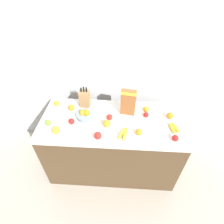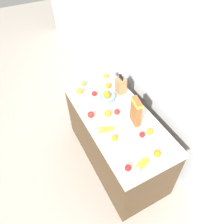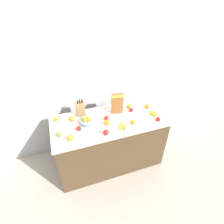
{
  "view_description": "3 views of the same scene",
  "coord_description": "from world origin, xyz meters",
  "px_view_note": "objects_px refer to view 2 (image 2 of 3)",
  "views": [
    {
      "loc": [
        0.09,
        -1.49,
        2.36
      ],
      "look_at": [
        -0.0,
        0.06,
        1.0
      ],
      "focal_mm": 28.0,
      "sensor_mm": 36.0,
      "label": 1
    },
    {
      "loc": [
        1.56,
        -0.91,
        2.84
      ],
      "look_at": [
        -0.01,
        -0.06,
        1.0
      ],
      "focal_mm": 35.0,
      "sensor_mm": 36.0,
      "label": 2
    },
    {
      "loc": [
        -0.62,
        -1.94,
        2.55
      ],
      "look_at": [
        0.06,
        0.02,
        1.04
      ],
      "focal_mm": 28.0,
      "sensor_mm": 36.0,
      "label": 3
    }
  ],
  "objects_px": {
    "apple_rightmost": "(142,135)",
    "knife_block": "(121,85)",
    "orange_front_center": "(108,113)",
    "apple_leftmost": "(84,83)",
    "orange_by_cereal": "(108,85)",
    "banana_bunch_left": "(106,129)",
    "apple_near_bananas": "(94,94)",
    "apple_rear": "(128,168)",
    "apple_by_knife_block": "(91,115)",
    "orange_back_center": "(150,131)",
    "fruit_bowl": "(107,97)",
    "orange_front_left": "(115,138)",
    "orange_front_right": "(157,154)",
    "banana_bunch_right": "(143,163)",
    "cereal_box": "(136,111)",
    "apple_front": "(117,112)",
    "orange_mid_left": "(79,91)",
    "orange_near_bowl": "(106,76)"
  },
  "relations": [
    {
      "from": "apple_leftmost",
      "to": "orange_by_cereal",
      "type": "height_order",
      "value": "orange_by_cereal"
    },
    {
      "from": "banana_bunch_left",
      "to": "apple_near_bananas",
      "type": "xyz_separation_m",
      "value": [
        -0.6,
        0.14,
        0.02
      ]
    },
    {
      "from": "orange_mid_left",
      "to": "banana_bunch_right",
      "type": "bearing_deg",
      "value": 6.09
    },
    {
      "from": "apple_leftmost",
      "to": "orange_front_left",
      "type": "distance_m",
      "value": 1.03
    },
    {
      "from": "knife_block",
      "to": "banana_bunch_right",
      "type": "xyz_separation_m",
      "value": [
        1.06,
        -0.36,
        -0.09
      ]
    },
    {
      "from": "knife_block",
      "to": "cereal_box",
      "type": "relative_size",
      "value": 0.94
    },
    {
      "from": "apple_front",
      "to": "apple_near_bananas",
      "type": "bearing_deg",
      "value": -167.27
    },
    {
      "from": "apple_near_bananas",
      "to": "fruit_bowl",
      "type": "bearing_deg",
      "value": 39.83
    },
    {
      "from": "banana_bunch_right",
      "to": "apple_front",
      "type": "height_order",
      "value": "apple_front"
    },
    {
      "from": "orange_back_center",
      "to": "orange_near_bowl",
      "type": "bearing_deg",
      "value": 177.62
    },
    {
      "from": "apple_near_bananas",
      "to": "orange_by_cereal",
      "type": "bearing_deg",
      "value": 103.5
    },
    {
      "from": "apple_rightmost",
      "to": "orange_front_center",
      "type": "xyz_separation_m",
      "value": [
        -0.46,
        -0.19,
        0.01
      ]
    },
    {
      "from": "orange_front_left",
      "to": "apple_leftmost",
      "type": "bearing_deg",
      "value": 175.57
    },
    {
      "from": "fruit_bowl",
      "to": "orange_front_left",
      "type": "relative_size",
      "value": 2.98
    },
    {
      "from": "apple_by_knife_block",
      "to": "orange_front_center",
      "type": "distance_m",
      "value": 0.2
    },
    {
      "from": "cereal_box",
      "to": "orange_front_center",
      "type": "distance_m",
      "value": 0.36
    },
    {
      "from": "apple_rightmost",
      "to": "apple_near_bananas",
      "type": "distance_m",
      "value": 0.89
    },
    {
      "from": "knife_block",
      "to": "banana_bunch_left",
      "type": "xyz_separation_m",
      "value": [
        0.5,
        -0.48,
        -0.09
      ]
    },
    {
      "from": "apple_front",
      "to": "apple_by_knife_block",
      "type": "bearing_deg",
      "value": -108.93
    },
    {
      "from": "apple_rightmost",
      "to": "orange_back_center",
      "type": "height_order",
      "value": "orange_back_center"
    },
    {
      "from": "apple_rear",
      "to": "apple_near_bananas",
      "type": "xyz_separation_m",
      "value": [
        -1.15,
        0.18,
        0.0
      ]
    },
    {
      "from": "banana_bunch_left",
      "to": "apple_rightmost",
      "type": "distance_m",
      "value": 0.41
    },
    {
      "from": "apple_rear",
      "to": "orange_front_center",
      "type": "xyz_separation_m",
      "value": [
        -0.73,
        0.16,
        0.01
      ]
    },
    {
      "from": "cereal_box",
      "to": "apple_rear",
      "type": "relative_size",
      "value": 5.02
    },
    {
      "from": "apple_by_knife_block",
      "to": "orange_front_center",
      "type": "height_order",
      "value": "orange_front_center"
    },
    {
      "from": "knife_block",
      "to": "apple_rear",
      "type": "bearing_deg",
      "value": -26.49
    },
    {
      "from": "banana_bunch_right",
      "to": "orange_front_right",
      "type": "xyz_separation_m",
      "value": [
        -0.02,
        0.18,
        0.02
      ]
    },
    {
      "from": "orange_front_center",
      "to": "orange_back_center",
      "type": "height_order",
      "value": "orange_front_center"
    },
    {
      "from": "apple_leftmost",
      "to": "apple_rightmost",
      "type": "distance_m",
      "value": 1.15
    },
    {
      "from": "knife_block",
      "to": "orange_by_cereal",
      "type": "xyz_separation_m",
      "value": [
        -0.16,
        -0.1,
        -0.07
      ]
    },
    {
      "from": "apple_front",
      "to": "orange_front_left",
      "type": "relative_size",
      "value": 1.01
    },
    {
      "from": "orange_back_center",
      "to": "apple_front",
      "type": "bearing_deg",
      "value": -158.89
    },
    {
      "from": "banana_bunch_left",
      "to": "orange_front_left",
      "type": "height_order",
      "value": "orange_front_left"
    },
    {
      "from": "fruit_bowl",
      "to": "orange_front_right",
      "type": "bearing_deg",
      "value": 2.78
    },
    {
      "from": "knife_block",
      "to": "apple_rightmost",
      "type": "bearing_deg",
      "value": -12.6
    },
    {
      "from": "apple_rightmost",
      "to": "knife_block",
      "type": "bearing_deg",
      "value": 167.4
    },
    {
      "from": "banana_bunch_left",
      "to": "apple_by_knife_block",
      "type": "height_order",
      "value": "apple_by_knife_block"
    },
    {
      "from": "apple_front",
      "to": "orange_front_center",
      "type": "height_order",
      "value": "orange_front_center"
    },
    {
      "from": "orange_by_cereal",
      "to": "apple_front",
      "type": "bearing_deg",
      "value": -15.99
    },
    {
      "from": "apple_near_bananas",
      "to": "orange_back_center",
      "type": "xyz_separation_m",
      "value": [
        0.88,
        0.27,
        0.0
      ]
    },
    {
      "from": "apple_leftmost",
      "to": "apple_rear",
      "type": "bearing_deg",
      "value": -5.66
    },
    {
      "from": "apple_by_knife_block",
      "to": "orange_mid_left",
      "type": "distance_m",
      "value": 0.47
    },
    {
      "from": "banana_bunch_right",
      "to": "orange_mid_left",
      "type": "distance_m",
      "value": 1.31
    },
    {
      "from": "cereal_box",
      "to": "orange_front_left",
      "type": "distance_m",
      "value": 0.39
    },
    {
      "from": "orange_near_bowl",
      "to": "orange_front_right",
      "type": "xyz_separation_m",
      "value": [
        1.42,
        -0.15,
        0.0
      ]
    },
    {
      "from": "orange_front_right",
      "to": "fruit_bowl",
      "type": "bearing_deg",
      "value": -177.22
    },
    {
      "from": "fruit_bowl",
      "to": "apple_by_knife_block",
      "type": "distance_m",
      "value": 0.37
    },
    {
      "from": "banana_bunch_left",
      "to": "orange_back_center",
      "type": "height_order",
      "value": "orange_back_center"
    },
    {
      "from": "cereal_box",
      "to": "orange_front_center",
      "type": "xyz_separation_m",
      "value": [
        -0.24,
        -0.24,
        -0.14
      ]
    },
    {
      "from": "banana_bunch_left",
      "to": "apple_rear",
      "type": "height_order",
      "value": "apple_rear"
    }
  ]
}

